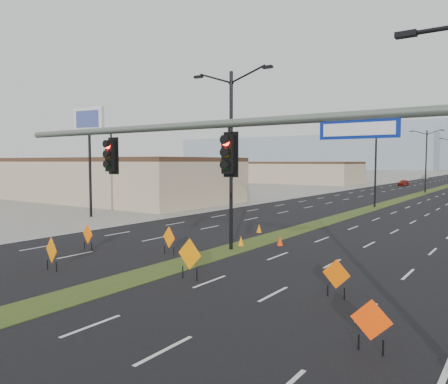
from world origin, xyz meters
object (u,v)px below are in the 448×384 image
Objects in this scene: signal_mast at (288,170)px; pole_sign_west at (89,127)px; streetlight_0 at (231,154)px; construction_sign_4 at (371,322)px; cone_3 at (259,228)px; construction_sign_3 at (190,256)px; construction_sign_5 at (336,276)px; streetlight_1 at (376,158)px; car_left at (403,183)px; car_far at (424,177)px; construction_sign_0 at (88,235)px; cone_1 at (241,241)px; cone_2 at (280,240)px; construction_sign_1 at (51,251)px; cone_0 at (191,259)px; construction_sign_2 at (169,238)px; streetlight_2 at (426,159)px.

signal_mast is 31.48m from pole_sign_west.
streetlight_0 reaches higher than construction_sign_4.
cone_3 is at bearing 105.95° from streetlight_0.
cone_3 is at bearing 112.81° from construction_sign_3.
construction_sign_5 is (-2.43, 3.96, 0.00)m from construction_sign_4.
streetlight_0 is 10.56m from construction_sign_5.
streetlight_1 is 2.69× the size of car_left.
signal_mast is 122.41m from car_far.
signal_mast is at bearing -24.92° from construction_sign_3.
construction_sign_0 is at bearing 163.40° from construction_sign_4.
cone_2 reaches higher than cone_1.
construction_sign_3 is 2.91× the size of cone_1.
construction_sign_3 is (2.08, -6.20, -4.37)m from streetlight_0.
cone_2 is at bearing 75.85° from construction_sign_1.
construction_sign_5 is at bearing -6.37° from cone_0.
construction_sign_4 is 11.13m from cone_0.
streetlight_0 is 6.42× the size of construction_sign_1.
construction_sign_4 and construction_sign_5 have the same top height.
cone_0 is at bearing -8.96° from construction_sign_2.
streetlight_0 is 56.00m from streetlight_2.
streetlight_2 is 6.42× the size of construction_sign_1.
cone_3 is (2.30, 14.79, -0.61)m from construction_sign_1.
construction_sign_2 reaches higher than cone_0.
pole_sign_west is at bearing 164.44° from construction_sign_5.
construction_sign_0 reaches higher than construction_sign_4.
cone_3 is at bearing 78.45° from construction_sign_0.
construction_sign_3 is at bearing -21.37° from construction_sign_2.
car_far is at bearing 95.24° from cone_1.
pole_sign_west reaches higher than construction_sign_1.
pole_sign_west is (-20.96, 11.28, 7.05)m from construction_sign_3.
signal_mast is at bearing -79.51° from construction_sign_5.
construction_sign_0 is 7.10m from cone_0.
pole_sign_west is (-11.40, -69.16, 7.46)m from car_left.
pole_sign_west is at bearing -101.66° from car_far.
streetlight_1 reaches higher than signal_mast.
construction_sign_4 is (10.51, -37.00, -4.57)m from streetlight_1.
streetlight_0 is 8.16m from cone_3.
signal_mast reaches higher than construction_sign_4.
signal_mast is at bearing -6.79° from construction_sign_0.
streetlight_1 is 33.70m from construction_sign_0.
cone_1 is at bearing -90.11° from streetlight_2.
construction_sign_5 is at bearing 29.33° from construction_sign_1.
construction_sign_4 is 0.15× the size of pole_sign_west.
construction_sign_4 is (12.51, -6.01, -0.05)m from construction_sign_2.
cone_3 is (-1.75, -21.89, -5.11)m from streetlight_1.
car_left is 78.84m from cone_0.
car_far is (-2.69, 36.66, 0.02)m from car_left.
construction_sign_2 is at bearing 154.25° from cone_0.
construction_sign_4 is 2.28× the size of cone_2.
pole_sign_west is (-16.87, 8.07, 7.21)m from construction_sign_2.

